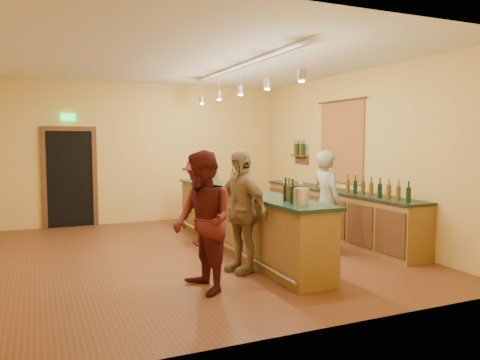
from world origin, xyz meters
name	(u,v)px	position (x,y,z in m)	size (l,w,h in m)	color
floor	(194,254)	(0.00, 0.00, 0.00)	(7.00, 7.00, 0.00)	brown
ceiling	(192,60)	(0.00, 0.00, 3.20)	(6.50, 7.00, 0.02)	silver
wall_back	(147,153)	(0.00, 3.50, 1.60)	(6.50, 0.02, 3.20)	#E0BC54
wall_front	(305,171)	(0.00, -3.50, 1.60)	(6.50, 0.02, 3.20)	#E0BC54
wall_right	(354,156)	(3.25, 0.00, 1.60)	(0.02, 7.00, 3.20)	#E0BC54
doorway	(70,176)	(-1.70, 3.47, 1.13)	(1.15, 0.09, 2.48)	black
tapestry	(341,143)	(3.23, 0.40, 1.85)	(0.03, 1.40, 1.60)	maroon
bottle_shelf	(300,151)	(3.17, 1.90, 1.67)	(0.17, 0.55, 0.54)	#473215
back_counter	(336,213)	(2.97, 0.18, 0.49)	(0.60, 4.55, 1.27)	brown
tasting_bar	(240,215)	(0.86, 0.00, 0.61)	(0.74, 5.10, 1.38)	brown
pendant_track	(240,76)	(0.86, 0.00, 2.98)	(0.11, 4.60, 0.50)	silver
bartender	(327,202)	(2.11, -0.78, 0.86)	(0.63, 0.41, 1.73)	gray
customer_a	(203,222)	(-0.50, -1.93, 0.89)	(0.87, 0.67, 1.78)	#59191E
customer_b	(241,211)	(0.31, -1.27, 0.89)	(1.04, 0.43, 1.77)	#997A51
customer_c	(198,201)	(0.31, 0.66, 0.79)	(1.02, 0.59, 1.59)	#59191E
bar_stool	(272,206)	(1.80, 0.64, 0.63)	(0.38, 0.38, 0.78)	tan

